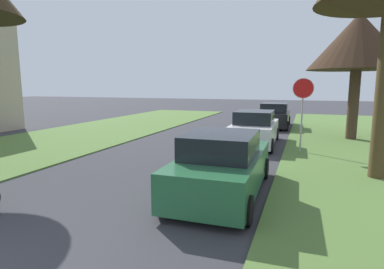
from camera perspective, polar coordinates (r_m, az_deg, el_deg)
The scene contains 5 objects.
stop_sign_far at distance 13.25m, azimuth 19.45°, elevation 6.13°, with size 0.81×0.52×2.95m.
street_tree_right_mid_b at distance 17.64m, azimuth 27.93°, elevation 14.58°, with size 4.64×4.64×6.10m.
parked_sedan_green at distance 7.88m, azimuth 5.54°, elevation -5.67°, with size 2.01×4.43×1.57m.
parked_sedan_white at distance 14.62m, azimuth 11.29°, elevation 0.95°, with size 2.01×4.43×1.57m.
parked_sedan_black at distance 21.26m, azimuth 14.70°, elevation 3.27°, with size 2.01×4.43×1.57m.
Camera 1 is at (4.33, -1.31, 2.70)m, focal length 29.38 mm.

